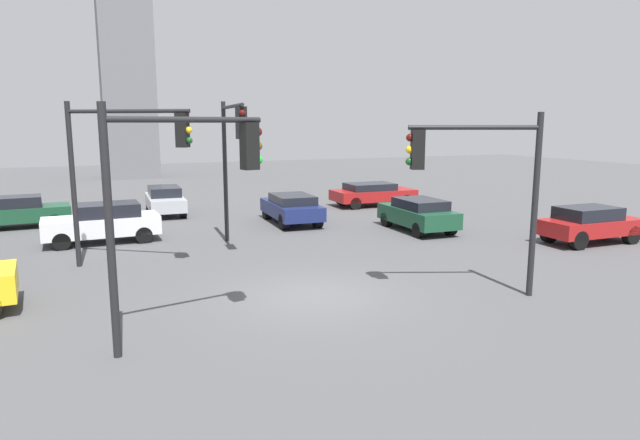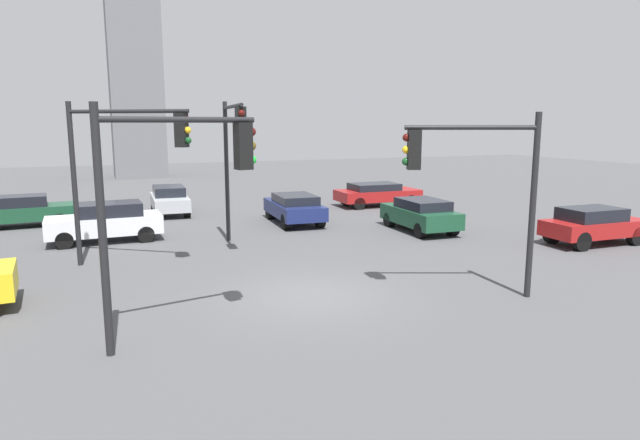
% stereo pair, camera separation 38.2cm
% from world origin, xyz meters
% --- Properties ---
extents(ground_plane, '(103.46, 103.46, 0.00)m').
position_xyz_m(ground_plane, '(0.00, 0.00, 0.00)').
color(ground_plane, '#4C4C4F').
extents(traffic_light_0, '(3.40, 2.45, 5.16)m').
position_xyz_m(traffic_light_0, '(-4.16, 4.69, 3.68)').
color(traffic_light_0, black).
rests_on(traffic_light_0, ground_plane).
extents(traffic_light_1, '(3.21, 1.45, 4.77)m').
position_xyz_m(traffic_light_1, '(3.78, -1.63, 3.33)').
color(traffic_light_1, black).
rests_on(traffic_light_1, ground_plane).
extents(traffic_light_2, '(3.29, 0.86, 4.88)m').
position_xyz_m(traffic_light_2, '(-3.51, -1.78, 3.44)').
color(traffic_light_2, black).
rests_on(traffic_light_2, ground_plane).
extents(traffic_light_3, '(0.56, 3.95, 5.29)m').
position_xyz_m(traffic_light_3, '(-0.57, 5.90, 3.81)').
color(traffic_light_3, black).
rests_on(traffic_light_3, ground_plane).
extents(car_0, '(2.08, 4.29, 1.33)m').
position_xyz_m(car_0, '(3.21, 10.30, 0.73)').
color(car_0, navy).
rests_on(car_0, ground_plane).
extents(car_1, '(4.57, 2.11, 1.26)m').
position_xyz_m(car_1, '(9.23, 13.68, 0.69)').
color(car_1, maroon).
rests_on(car_1, ground_plane).
extents(car_3, '(1.81, 4.08, 1.38)m').
position_xyz_m(car_3, '(-1.70, 15.20, 0.73)').
color(car_3, '#ADB2B7').
rests_on(car_3, ground_plane).
extents(car_4, '(4.28, 1.98, 1.38)m').
position_xyz_m(car_4, '(-8.15, 14.01, 0.73)').
color(car_4, '#19472D').
rests_on(car_4, ground_plane).
extents(car_5, '(1.90, 4.01, 1.37)m').
position_xyz_m(car_5, '(7.50, 6.52, 0.73)').
color(car_5, '#19472D').
rests_on(car_5, ground_plane).
extents(car_6, '(3.95, 1.76, 1.40)m').
position_xyz_m(car_6, '(12.12, 1.87, 0.75)').
color(car_6, maroon).
rests_on(car_6, ground_plane).
extents(car_7, '(4.22, 1.89, 1.50)m').
position_xyz_m(car_7, '(-4.80, 9.31, 0.78)').
color(car_7, silver).
rests_on(car_7, ground_plane).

